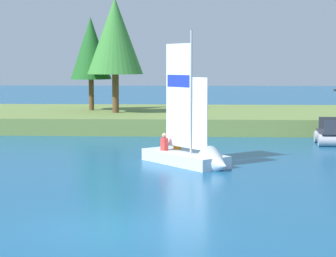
{
  "coord_description": "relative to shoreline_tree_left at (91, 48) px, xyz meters",
  "views": [
    {
      "loc": [
        2.13,
        -14.49,
        4.0
      ],
      "look_at": [
        0.78,
        12.13,
        1.2
      ],
      "focal_mm": 65.73,
      "sensor_mm": 36.0,
      "label": 1
    }
  ],
  "objects": [
    {
      "name": "shore_bank",
      "position": [
        5.01,
        -0.33,
        -4.55
      ],
      "size": [
        80.0,
        12.74,
        0.95
      ],
      "primitive_type": "cube",
      "color": "olive",
      "rests_on": "ground"
    },
    {
      "name": "sailboat",
      "position": [
        7.01,
        -16.53,
        -4.61
      ],
      "size": [
        3.92,
        4.27,
        5.73
      ],
      "rotation": [
        0.0,
        0.0,
        -0.87
      ],
      "color": "silver",
      "rests_on": "ground"
    },
    {
      "name": "shoreline_tree_midleft",
      "position": [
        1.89,
        -2.02,
        0.7
      ],
      "size": [
        3.49,
        3.49,
        7.18
      ],
      "color": "brown",
      "rests_on": "shore_bank"
    },
    {
      "name": "shoreline_tree_left",
      "position": [
        0.0,
        0.0,
        0.0
      ],
      "size": [
        2.69,
        2.69,
        6.14
      ],
      "color": "brown",
      "rests_on": "shore_bank"
    },
    {
      "name": "ground_plane",
      "position": [
        5.01,
        -25.94,
        -5.02
      ],
      "size": [
        200.0,
        200.0,
        0.0
      ],
      "primitive_type": "plane",
      "color": "#195684"
    }
  ]
}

